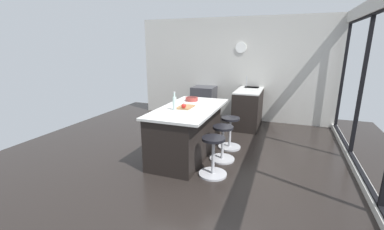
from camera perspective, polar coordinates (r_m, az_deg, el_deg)
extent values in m
plane|color=black|center=(4.81, 1.24, -8.98)|extent=(7.31, 7.31, 0.00)
cube|color=beige|center=(4.71, 33.44, -11.48)|extent=(5.62, 0.12, 0.10)
cube|color=black|center=(4.69, 33.53, -10.93)|extent=(5.17, 0.06, 0.06)
cube|color=black|center=(6.87, 30.41, 7.32)|extent=(0.05, 0.06, 2.36)
cube|color=black|center=(5.19, 33.40, 5.05)|extent=(0.05, 0.06, 2.36)
cube|color=beige|center=(7.14, 8.89, 9.93)|extent=(0.12, 5.22, 2.69)
cylinder|color=white|center=(7.00, 10.79, 14.48)|extent=(0.03, 0.28, 0.28)
cube|color=black|center=(6.84, 12.68, 1.90)|extent=(1.80, 0.60, 0.89)
cube|color=silver|center=(6.75, 12.91, 5.71)|extent=(1.80, 0.60, 0.03)
cube|color=#38383D|center=(6.98, 13.14, 5.61)|extent=(0.44, 0.36, 0.12)
cylinder|color=#B7B7BC|center=(6.97, 12.01, 7.33)|extent=(0.02, 0.02, 0.28)
cube|color=#38383D|center=(7.11, 2.66, 2.74)|extent=(0.60, 0.60, 0.89)
cube|color=black|center=(7.03, 5.02, 2.19)|extent=(0.44, 0.01, 0.32)
cube|color=black|center=(4.71, -1.14, -3.85)|extent=(1.84, 0.78, 0.87)
cube|color=silver|center=(4.56, -0.59, 1.46)|extent=(1.90, 0.98, 0.04)
cylinder|color=#B7B7BC|center=(5.21, 8.28, -7.00)|extent=(0.44, 0.44, 0.03)
cylinder|color=#B7B7BC|center=(5.11, 8.40, -4.02)|extent=(0.05, 0.05, 0.56)
cylinder|color=black|center=(5.02, 8.53, -0.78)|extent=(0.36, 0.36, 0.04)
cylinder|color=#B7B7BC|center=(4.68, 6.67, -9.61)|extent=(0.44, 0.44, 0.03)
cylinder|color=#B7B7BC|center=(4.56, 6.78, -6.34)|extent=(0.05, 0.05, 0.56)
cylinder|color=black|center=(4.46, 6.90, -2.74)|extent=(0.36, 0.36, 0.04)
cylinder|color=#B7B7BC|center=(4.15, 4.62, -12.88)|extent=(0.44, 0.44, 0.03)
cylinder|color=#B7B7BC|center=(4.03, 4.70, -9.28)|extent=(0.05, 0.05, 0.56)
cylinder|color=black|center=(3.92, 4.80, -5.26)|extent=(0.36, 0.36, 0.04)
cube|color=olive|center=(4.55, -1.46, 1.79)|extent=(0.36, 0.24, 0.02)
sphere|color=red|center=(4.41, -1.86, 2.03)|extent=(0.08, 0.08, 0.08)
cylinder|color=silver|center=(4.37, -3.89, 2.56)|extent=(0.06, 0.06, 0.22)
cylinder|color=silver|center=(4.34, -3.92, 4.49)|extent=(0.03, 0.03, 0.08)
cylinder|color=#B7B7BC|center=(4.33, -3.93, 5.08)|extent=(0.03, 0.03, 0.02)
cylinder|color=#993833|center=(5.10, -0.07, 3.54)|extent=(0.24, 0.24, 0.07)
cylinder|color=#4C1C19|center=(5.10, -0.07, 3.71)|extent=(0.20, 0.20, 0.04)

